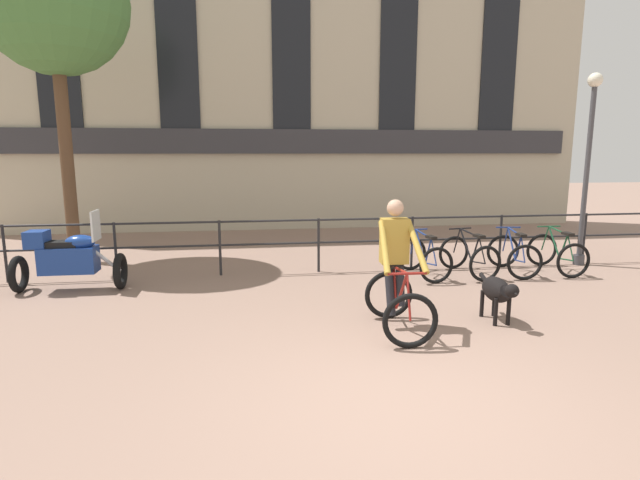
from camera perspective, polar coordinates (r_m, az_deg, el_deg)
name	(u,v)px	position (r m, az deg, el deg)	size (l,w,h in m)	color
ground_plane	(397,402)	(4.96, 8.82, -17.87)	(60.00, 60.00, 0.00)	#8E7060
canal_railing	(319,236)	(9.61, -0.16, 0.47)	(15.05, 0.05, 1.05)	#232326
building_facade	(290,46)	(15.52, -3.42, 21.29)	(18.00, 0.72, 10.71)	#BCB299
cyclist_with_bike	(397,272)	(6.58, 8.77, -3.67)	(0.73, 1.20, 1.70)	black
dog	(498,291)	(7.26, 19.64, -5.48)	(0.29, 1.01, 0.63)	black
parked_motorcycle	(68,258)	(9.33, -26.87, -1.85)	(1.74, 0.63, 1.35)	black
parked_bicycle_near_lamp	(423,258)	(9.50, 11.69, -2.01)	(0.79, 1.18, 0.86)	black
parked_bicycle_mid_left	(469,256)	(9.84, 16.65, -1.81)	(0.81, 1.19, 0.86)	black
parked_bicycle_mid_right	(513,255)	(10.25, 21.24, -1.61)	(0.80, 1.18, 0.86)	black
parked_bicycle_far_end	(557,254)	(10.72, 25.45, -1.41)	(0.69, 1.13, 0.86)	black
street_lamp	(588,159)	(11.46, 28.29, 8.15)	(0.28, 0.28, 3.83)	#424247
tree_canalside_left	(53,1)	(12.02, -28.21, 22.90)	(2.89, 2.89, 6.69)	brown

